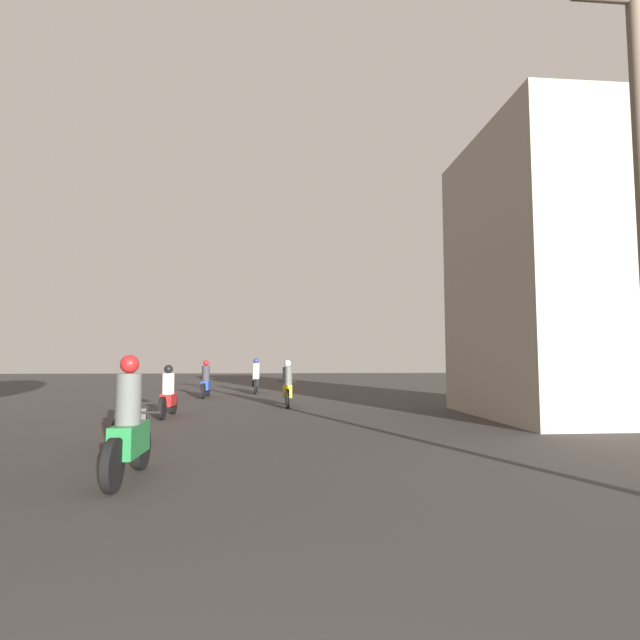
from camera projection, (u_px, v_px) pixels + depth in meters
name	position (u px, v px, depth m)	size (l,w,h in m)	color
motorcycle_green	(129.00, 430.00, 6.49)	(0.60, 1.91, 1.62)	black
motorcycle_silver	(130.00, 413.00, 8.75)	(0.60, 1.89, 1.57)	black
motorcycle_red	(168.00, 396.00, 13.74)	(0.60, 2.05, 1.43)	black
motorcycle_yellow	(287.00, 388.00, 16.77)	(0.60, 2.00, 1.57)	black
motorcycle_blue	(206.00, 383.00, 20.81)	(0.60, 2.03, 1.56)	black
motorcycle_black	(256.00, 379.00, 23.56)	(0.60, 2.05, 1.64)	black
building_right_near	(558.00, 275.00, 13.89)	(4.54, 5.84, 7.85)	gray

